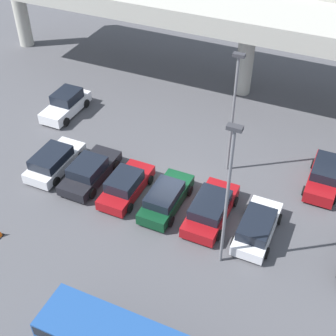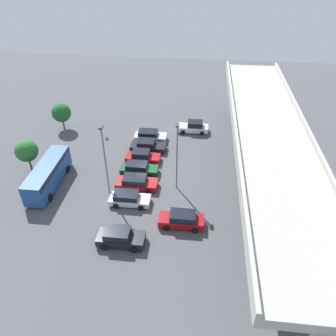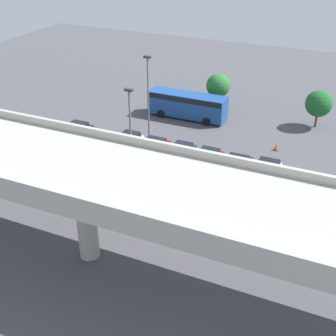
# 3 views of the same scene
# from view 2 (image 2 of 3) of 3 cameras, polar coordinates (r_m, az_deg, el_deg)

# --- Properties ---
(ground_plane) EXTENTS (93.53, 93.53, 0.00)m
(ground_plane) POSITION_cam_2_polar(r_m,az_deg,el_deg) (40.73, -3.51, -1.11)
(ground_plane) COLOR #4C4C51
(highway_overpass) EXTENTS (44.97, 7.97, 7.54)m
(highway_overpass) POSITION_cam_2_polar(r_m,az_deg,el_deg) (37.64, 17.27, 5.23)
(highway_overpass) COLOR #ADAAA0
(highway_overpass) RESTS_ON ground_plane
(parked_car_0) EXTENTS (2.07, 4.56, 1.72)m
(parked_car_0) POSITION_cam_2_polar(r_m,az_deg,el_deg) (49.49, 4.45, 7.12)
(parked_car_0) COLOR silver
(parked_car_0) RESTS_ON ground_plane
(parked_car_1) EXTENTS (2.19, 4.54, 1.50)m
(parked_car_1) POSITION_cam_2_polar(r_m,az_deg,el_deg) (47.27, -3.20, 5.63)
(parked_car_1) COLOR silver
(parked_car_1) RESTS_ON ground_plane
(parked_car_2) EXTENTS (2.24, 4.81, 1.49)m
(parked_car_2) POSITION_cam_2_polar(r_m,az_deg,el_deg) (45.03, -3.58, 3.91)
(parked_car_2) COLOR black
(parked_car_2) RESTS_ON ground_plane
(parked_car_3) EXTENTS (2.08, 4.48, 1.53)m
(parked_car_3) POSITION_cam_2_polar(r_m,az_deg,el_deg) (42.78, -4.49, 2.00)
(parked_car_3) COLOR maroon
(parked_car_3) RESTS_ON ground_plane
(parked_car_4) EXTENTS (2.04, 4.62, 1.46)m
(parked_car_4) POSITION_cam_2_polar(r_m,az_deg,el_deg) (40.59, -5.14, -0.11)
(parked_car_4) COLOR #0C381E
(parked_car_4) RESTS_ON ground_plane
(parked_car_5) EXTENTS (2.26, 4.82, 1.50)m
(parked_car_5) POSITION_cam_2_polar(r_m,az_deg,el_deg) (38.38, -5.57, -2.52)
(parked_car_5) COLOR maroon
(parked_car_5) RESTS_ON ground_plane
(parked_car_6) EXTENTS (2.07, 4.46, 1.45)m
(parked_car_6) POSITION_cam_2_polar(r_m,az_deg,el_deg) (36.29, -6.85, -5.29)
(parked_car_6) COLOR silver
(parked_car_6) RESTS_ON ground_plane
(parked_car_7) EXTENTS (2.05, 4.61, 1.60)m
(parked_car_7) POSITION_cam_2_polar(r_m,az_deg,el_deg) (33.59, 2.41, -8.96)
(parked_car_7) COLOR maroon
(parked_car_7) RESTS_ON ground_plane
(parked_car_8) EXTENTS (2.18, 4.55, 1.67)m
(parked_car_8) POSITION_cam_2_polar(r_m,az_deg,el_deg) (32.20, -8.35, -11.84)
(parked_car_8) COLOR black
(parked_car_8) RESTS_ON ground_plane
(shuttle_bus) EXTENTS (8.81, 2.59, 2.80)m
(shuttle_bus) POSITION_cam_2_polar(r_m,az_deg,el_deg) (40.51, -20.20, -0.88)
(shuttle_bus) COLOR #1E478C
(shuttle_bus) RESTS_ON ground_plane
(lamp_post_near_aisle) EXTENTS (0.70, 0.35, 8.32)m
(lamp_post_near_aisle) POSITION_cam_2_polar(r_m,az_deg,el_deg) (35.82, 1.59, 2.69)
(lamp_post_near_aisle) COLOR slate
(lamp_post_near_aisle) RESTS_ON ground_plane
(lamp_post_mid_lot) EXTENTS (0.70, 0.35, 8.79)m
(lamp_post_mid_lot) POSITION_cam_2_polar(r_m,az_deg,el_deg) (35.20, -10.93, 1.80)
(lamp_post_mid_lot) COLOR slate
(lamp_post_mid_lot) RESTS_ON ground_plane
(tree_front_left) EXTENTS (2.83, 2.83, 4.08)m
(tree_front_left) POSITION_cam_2_polar(r_m,az_deg,el_deg) (51.89, -18.10, 9.15)
(tree_front_left) COLOR brown
(tree_front_left) RESTS_ON ground_plane
(tree_front_centre) EXTENTS (2.72, 2.72, 4.41)m
(tree_front_centre) POSITION_cam_2_polar(r_m,az_deg,el_deg) (43.01, -23.43, 2.76)
(tree_front_centre) COLOR brown
(tree_front_centre) RESTS_ON ground_plane
(traffic_cone) EXTENTS (0.44, 0.44, 0.70)m
(traffic_cone) POSITION_cam_2_polar(r_m,az_deg,el_deg) (48.38, -10.63, 5.25)
(traffic_cone) COLOR black
(traffic_cone) RESTS_ON ground_plane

